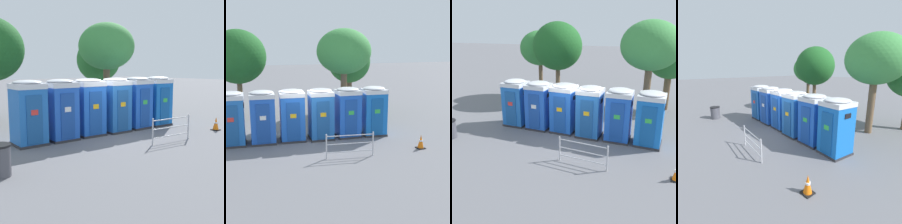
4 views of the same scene
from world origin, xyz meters
The scene contains 13 objects.
ground_plane centered at (0.00, 0.00, 0.00)m, with size 120.00×120.00×0.00m, color slate.
portapotty_0 centered at (-3.48, 0.60, 1.28)m, with size 1.27×1.27×2.54m.
portapotty_1 centered at (-2.08, 0.48, 1.28)m, with size 1.26×1.28×2.54m.
portapotty_2 centered at (-0.67, 0.43, 1.28)m, with size 1.30×1.31×2.54m.
portapotty_3 centered at (0.73, 0.23, 1.28)m, with size 1.25×1.28×2.54m.
portapotty_4 centered at (2.14, 0.19, 1.28)m, with size 1.24×1.26×2.54m.
portapotty_5 centered at (3.54, 0.06, 1.28)m, with size 1.32×1.32×2.54m.
street_tree_0 centered at (-2.85, 5.79, 3.90)m, with size 3.39×3.39×5.56m.
street_tree_1 centered at (-4.59, 6.80, 3.65)m, with size 2.96×2.96×4.95m.
street_tree_2 centered at (3.27, 3.81, 4.19)m, with size 3.34×3.34×5.61m.
trash_can centered at (-5.77, -2.11, 0.46)m, with size 0.70×0.70×0.91m.
traffic_cone centered at (4.57, -2.76, 0.31)m, with size 0.36×0.36×0.64m.
event_barrier centered at (1.12, -2.75, 0.57)m, with size 2.04×0.33×1.05m.
Camera 4 is at (7.72, -6.18, 3.77)m, focal length 28.00 mm.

